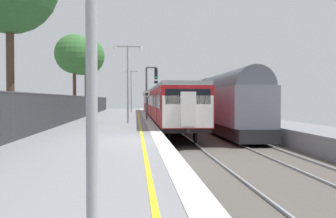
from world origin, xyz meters
name	(u,v)px	position (x,y,z in m)	size (l,w,h in m)	color
ground	(216,155)	(2.64, 0.00, -0.61)	(17.40, 110.00, 1.21)	gray
commuter_train_at_platform	(161,103)	(2.10, 25.51, 1.27)	(2.83, 42.49, 3.81)	maroon
freight_train_adjacent_track	(190,101)	(6.10, 32.29, 1.50)	(2.60, 54.69, 4.57)	#232326
signal_gantry	(150,86)	(0.64, 19.26, 2.87)	(1.10, 0.24, 4.57)	#47474C
speed_limit_sign	(147,101)	(0.25, 15.44, 1.54)	(0.59, 0.08, 2.39)	#59595B
platform_lamp_mid	(128,77)	(-1.16, 11.80, 3.23)	(2.00, 0.20, 5.46)	#93999E
platform_lamp_far	(131,88)	(-1.16, 34.69, 3.18)	(2.00, 0.20, 5.36)	#93999E
platform_back_fence	(12,116)	(-5.45, 0.00, 1.03)	(0.07, 99.00, 1.98)	#282B2D
background_tree_left	(75,56)	(-6.26, 21.61, 5.77)	(3.68, 3.68, 7.77)	#473323
background_tree_centre	(84,58)	(-7.08, 34.79, 6.97)	(4.76, 4.75, 9.55)	#473323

